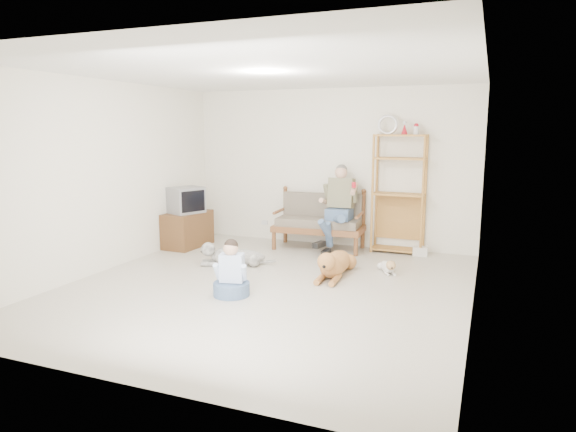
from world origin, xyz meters
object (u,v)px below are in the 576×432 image
at_px(etagere, 399,193).
at_px(tv_stand, 187,229).
at_px(loveseat, 320,220).
at_px(golden_retriever, 334,264).

distance_m(etagere, tv_stand, 3.64).
xyz_separation_m(loveseat, tv_stand, (-2.17, -0.74, -0.19)).
height_order(loveseat, tv_stand, loveseat).
distance_m(etagere, golden_retriever, 1.99).
bearing_deg(etagere, loveseat, -172.54).
relative_size(etagere, golden_retriever, 1.60).
xyz_separation_m(loveseat, etagere, (1.28, 0.17, 0.51)).
xyz_separation_m(loveseat, golden_retriever, (0.72, -1.55, -0.31)).
distance_m(loveseat, tv_stand, 2.30).
height_order(etagere, tv_stand, etagere).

